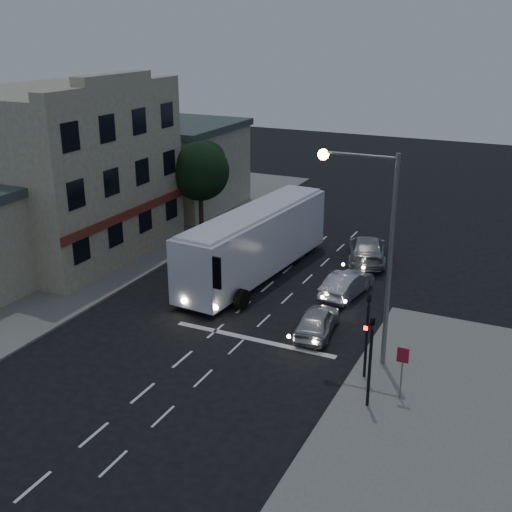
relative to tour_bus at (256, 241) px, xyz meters
The scene contains 15 objects.
ground 9.59m from the tour_bus, 81.86° to the right, with size 120.00×120.00×0.00m, color black.
sidewalk_near 19.62m from the tour_bus, 42.77° to the right, with size 12.00×24.00×0.12m, color slate.
sidewalk_far 11.92m from the tour_bus, behind, with size 12.00×50.00×0.12m, color slate.
road_markings 6.83m from the tour_bus, 66.30° to the right, with size 8.00×30.55×0.01m.
tour_bus is the anchor object (origin of this frame).
car_suv 8.06m from the tour_bus, 43.46° to the right, with size 1.56×3.88×1.32m, color silver.
car_sedan_a 5.86m from the tour_bus, ahead, with size 1.43×4.09×1.35m, color silver.
car_sedan_b 7.33m from the tour_bus, 44.44° to the left, with size 2.17×5.34×1.55m, color #9B9B9D.
traffic_signal_main 12.31m from the tour_bus, 43.52° to the right, with size 0.25×0.35×4.10m.
traffic_signal_side 14.21m from the tour_bus, 47.36° to the right, with size 0.18×0.15×4.10m.
regulatory_sign 14.25m from the tour_bus, 41.77° to the right, with size 0.45×0.12×2.20m.
streetlight 11.74m from the tour_bus, 39.13° to the right, with size 3.32×0.44×9.00m.
main_building 13.05m from the tour_bus, behind, with size 10.12×12.00×11.00m.
low_building_north 16.29m from the tour_bus, 138.57° to the left, with size 9.40×9.40×6.50m.
street_tree 9.29m from the tour_bus, 140.02° to the left, with size 4.00×4.00×6.20m.
Camera 1 is at (13.40, -21.90, 13.78)m, focal length 45.00 mm.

